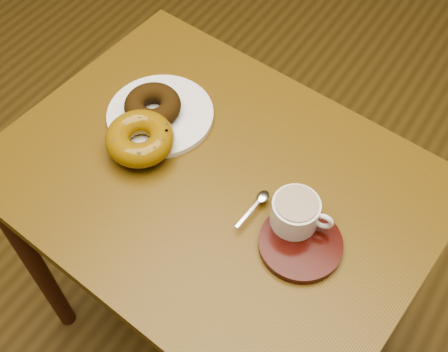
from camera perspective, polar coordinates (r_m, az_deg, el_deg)
The scene contains 8 objects.
ground at distance 1.63m, azimuth -2.45°, elevation -15.12°, with size 6.00×6.00×0.00m, color brown.
cafe_table at distance 1.09m, azimuth -0.88°, elevation -3.60°, with size 0.81×0.63×0.72m.
donut_plate at distance 1.08m, azimuth -6.48°, elevation 6.19°, with size 0.20×0.20×0.01m, color white.
donut_cinnamon at distance 1.07m, azimuth -7.26°, elevation 7.11°, with size 0.11×0.11×0.04m, color #301E09.
donut_caramel at distance 1.01m, azimuth -8.54°, elevation 3.80°, with size 0.13×0.13×0.05m.
saucer at distance 0.92m, azimuth 7.77°, elevation -6.86°, with size 0.14×0.14×0.01m, color black.
coffee_cup at distance 0.91m, azimuth 7.33°, elevation -3.69°, with size 0.10×0.08×0.06m.
teaspoon at distance 0.95m, azimuth 3.68°, elevation -2.42°, with size 0.02×0.09×0.01m.
Camera 1 is at (0.37, -0.43, 1.53)m, focal length 45.00 mm.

